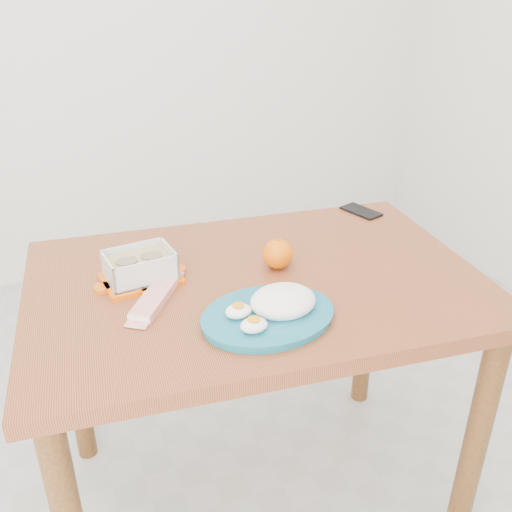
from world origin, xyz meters
name	(u,v)px	position (x,y,z in m)	size (l,w,h in m)	color
dining_table	(256,316)	(0.11, 0.10, 0.64)	(1.17, 0.85, 0.75)	brown
food_container	(140,267)	(-0.15, 0.20, 0.79)	(0.19, 0.15, 0.08)	#E85C06
orange_fruit	(278,254)	(0.18, 0.13, 0.79)	(0.08, 0.08, 0.08)	#FF4D05
rice_plate	(273,309)	(0.07, -0.08, 0.78)	(0.31, 0.31, 0.08)	#16667C
candy_bar	(157,295)	(-0.14, 0.10, 0.76)	(0.21, 0.05, 0.02)	red
smartphone	(361,211)	(0.57, 0.36, 0.75)	(0.06, 0.12, 0.01)	black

